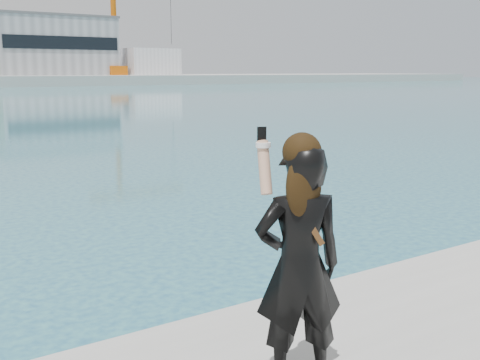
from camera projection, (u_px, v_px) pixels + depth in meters
name	position (u px, v px, depth m)	size (l,w,h in m)	color
warehouse_grey_right	(51.00, 46.00, 128.82)	(25.50, 15.35, 12.50)	gray
ancillary_shed	(148.00, 62.00, 140.19)	(12.00, 10.00, 6.00)	silver
dock_crane	(119.00, 14.00, 130.21)	(23.00, 4.00, 24.00)	orange
woman	(299.00, 259.00, 4.07)	(0.73, 0.61, 1.79)	black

